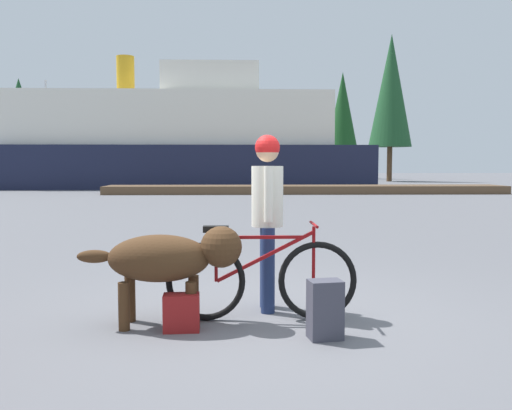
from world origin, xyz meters
TOP-DOWN VIEW (x-y plane):
  - ground_plane at (0.00, 0.00)m, footprint 160.00×160.00m
  - bicycle at (-0.06, -0.12)m, footprint 1.82×0.44m
  - person_cyclist at (0.03, 0.24)m, footprint 0.32×0.53m
  - dog at (-0.89, -0.26)m, footprint 1.51×0.51m
  - backpack at (0.47, -0.69)m, footprint 0.31×0.24m
  - handbag_pannier at (-0.78, -0.44)m, footprint 0.33×0.20m
  - dock_pier at (3.14, 21.73)m, footprint 19.85×2.30m
  - ferry_boat at (-4.21, 29.23)m, footprint 24.28×7.45m
  - sailboat_moored at (-13.60, 33.30)m, footprint 7.03×1.97m
  - pine_tree_far_left at (-18.99, 42.26)m, footprint 3.61×3.61m
  - pine_tree_center at (0.13, 41.65)m, footprint 3.16×3.16m
  - pine_tree_far_right at (12.54, 39.88)m, footprint 3.58×3.58m
  - pine_tree_mid_back at (10.23, 48.75)m, footprint 3.43×3.43m

SIDE VIEW (x-z plane):
  - ground_plane at x=0.00m, z-range 0.00..0.00m
  - handbag_pannier at x=-0.78m, z-range 0.00..0.33m
  - dock_pier at x=3.14m, z-range 0.00..0.40m
  - backpack at x=0.47m, z-range 0.00..0.50m
  - bicycle at x=-0.06m, z-range -0.06..0.87m
  - sailboat_moored at x=-13.60m, z-range -3.16..4.14m
  - dog at x=-0.89m, z-range 0.16..1.08m
  - person_cyclist at x=0.03m, z-range 0.19..1.97m
  - ferry_boat at x=-4.21m, z-range -1.26..6.91m
  - pine_tree_center at x=0.13m, z-range 1.33..10.03m
  - pine_tree_far_left at x=-18.99m, z-range 1.34..10.14m
  - pine_tree_mid_back at x=10.23m, z-range 1.02..11.61m
  - pine_tree_far_right at x=12.54m, z-range 1.43..13.66m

